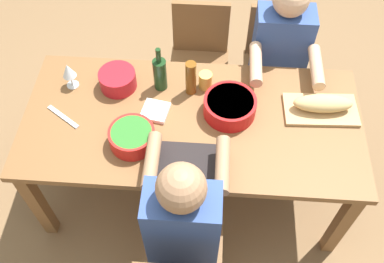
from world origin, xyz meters
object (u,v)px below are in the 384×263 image
(beer_bottle, at_px, (191,78))
(wine_bottle, at_px, (160,73))
(diner_near_left, at_px, (280,56))
(serving_bowl_pasta, at_px, (118,79))
(chair_near_left, at_px, (273,60))
(serving_bowl_greens, at_px, (132,136))
(cutting_board, at_px, (321,110))
(serving_bowl_salad, at_px, (230,106))
(cup_near_center, at_px, (205,80))
(dining_table, at_px, (192,129))
(bread_loaf, at_px, (323,103))
(wine_glass, at_px, (68,71))
(chair_near_center, at_px, (200,56))
(diner_far_center, at_px, (184,220))
(napkin_stack, at_px, (155,111))

(beer_bottle, bearing_deg, wine_bottle, -8.16)
(diner_near_left, height_order, serving_bowl_pasta, diner_near_left)
(beer_bottle, bearing_deg, chair_near_left, -133.94)
(diner_near_left, distance_m, serving_bowl_greens, 1.10)
(cutting_board, bearing_deg, serving_bowl_pasta, -5.33)
(serving_bowl_pasta, xyz_separation_m, cutting_board, (-1.14, 0.11, -0.05))
(serving_bowl_salad, height_order, wine_bottle, wine_bottle)
(cutting_board, bearing_deg, cup_near_center, -11.89)
(dining_table, height_order, serving_bowl_greens, serving_bowl_greens)
(serving_bowl_salad, height_order, bread_loaf, bread_loaf)
(diner_near_left, bearing_deg, wine_glass, 16.88)
(chair_near_center, distance_m, wine_glass, 0.97)
(cutting_board, bearing_deg, serving_bowl_salad, 5.13)
(serving_bowl_greens, height_order, cutting_board, serving_bowl_greens)
(diner_far_center, height_order, serving_bowl_pasta, diner_far_center)
(serving_bowl_salad, bearing_deg, cup_near_center, -51.90)
(dining_table, xyz_separation_m, serving_bowl_pasta, (0.44, -0.22, 0.14))
(chair_near_left, bearing_deg, beer_bottle, 46.06)
(dining_table, bearing_deg, serving_bowl_pasta, -26.22)
(napkin_stack, bearing_deg, serving_bowl_greens, 65.85)
(serving_bowl_pasta, bearing_deg, bread_loaf, 174.67)
(serving_bowl_greens, distance_m, cup_near_center, 0.55)
(wine_bottle, xyz_separation_m, cup_near_center, (-0.25, -0.02, -0.06))
(chair_near_center, distance_m, diner_near_left, 0.58)
(serving_bowl_greens, relative_size, cup_near_center, 2.36)
(chair_near_center, relative_size, bread_loaf, 2.66)
(beer_bottle, bearing_deg, wine_glass, 0.14)
(chair_near_center, xyz_separation_m, diner_near_left, (-0.51, 0.18, 0.21))
(chair_near_center, distance_m, cutting_board, 0.99)
(beer_bottle, height_order, napkin_stack, beer_bottle)
(serving_bowl_pasta, bearing_deg, diner_far_center, 119.18)
(wine_bottle, bearing_deg, chair_near_center, -110.37)
(bread_loaf, xyz_separation_m, cup_near_center, (0.64, -0.14, -0.01))
(serving_bowl_salad, relative_size, cup_near_center, 2.82)
(wine_bottle, height_order, wine_glass, wine_bottle)
(chair_near_center, distance_m, bread_loaf, 1.00)
(chair_near_center, height_order, cutting_board, chair_near_center)
(diner_far_center, height_order, wine_glass, diner_far_center)
(wine_bottle, bearing_deg, dining_table, 130.58)
(diner_far_center, distance_m, wine_glass, 1.05)
(serving_bowl_salad, xyz_separation_m, bread_loaf, (-0.50, -0.04, 0.01))
(diner_far_center, distance_m, serving_bowl_pasta, 0.90)
(cutting_board, distance_m, cup_near_center, 0.66)
(dining_table, distance_m, diner_far_center, 0.57)
(dining_table, distance_m, diner_near_left, 0.76)
(serving_bowl_pasta, bearing_deg, chair_near_center, -129.23)
(dining_table, relative_size, diner_near_left, 1.54)
(serving_bowl_greens, bearing_deg, chair_near_center, -107.83)
(diner_far_center, height_order, chair_near_left, diner_far_center)
(dining_table, xyz_separation_m, cup_near_center, (-0.06, -0.24, 0.14))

